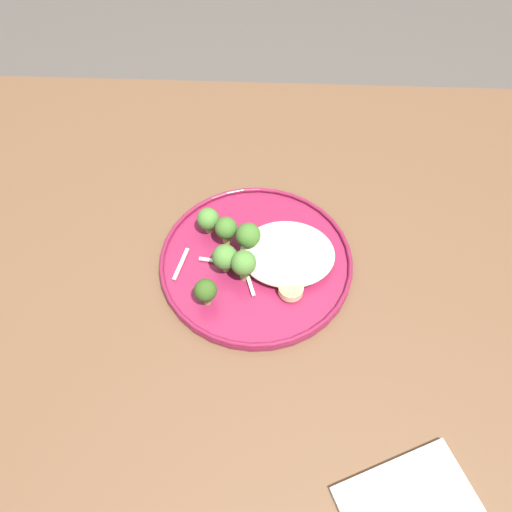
{
  "coord_description": "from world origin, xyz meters",
  "views": [
    {
      "loc": [
        -0.04,
        0.37,
        1.33
      ],
      "look_at": [
        -0.02,
        -0.04,
        0.76
      ],
      "focal_mm": 33.33,
      "sensor_mm": 36.0,
      "label": 1
    }
  ],
  "objects": [
    {
      "name": "ground",
      "position": [
        0.0,
        0.0,
        0.0
      ],
      "size": [
        6.0,
        6.0,
        0.0
      ],
      "primitive_type": "plane",
      "color": "#47423D"
    },
    {
      "name": "wooden_dining_table",
      "position": [
        0.0,
        0.0,
        0.66
      ],
      "size": [
        1.4,
        1.0,
        0.74
      ],
      "color": "brown",
      "rests_on": "ground"
    },
    {
      "name": "dinner_plate",
      "position": [
        -0.02,
        -0.04,
        0.75
      ],
      "size": [
        0.29,
        0.29,
        0.02
      ],
      "color": "maroon",
      "rests_on": "wooden_dining_table"
    },
    {
      "name": "noodle_bed",
      "position": [
        -0.07,
        -0.04,
        0.77
      ],
      "size": [
        0.14,
        0.12,
        0.03
      ],
      "color": "beige",
      "rests_on": "dinner_plate"
    },
    {
      "name": "seared_scallop_center_golden",
      "position": [
        -0.06,
        -0.04,
        0.76
      ],
      "size": [
        0.03,
        0.03,
        0.01
      ],
      "color": "#DBB77A",
      "rests_on": "dinner_plate"
    },
    {
      "name": "seared_scallop_half_hidden",
      "position": [
        -0.07,
        0.02,
        0.76
      ],
      "size": [
        0.04,
        0.04,
        0.02
      ],
      "color": "#E5C689",
      "rests_on": "dinner_plate"
    },
    {
      "name": "seared_scallop_left_edge",
      "position": [
        -0.05,
        -0.08,
        0.76
      ],
      "size": [
        0.03,
        0.03,
        0.02
      ],
      "color": "beige",
      "rests_on": "dinner_plate"
    },
    {
      "name": "seared_scallop_large_seared",
      "position": [
        -0.12,
        -0.06,
        0.76
      ],
      "size": [
        0.03,
        0.03,
        0.02
      ],
      "color": "#E5C689",
      "rests_on": "dinner_plate"
    },
    {
      "name": "seared_scallop_front_small",
      "position": [
        -0.07,
        -0.07,
        0.76
      ],
      "size": [
        0.03,
        0.03,
        0.01
      ],
      "color": "beige",
      "rests_on": "dinner_plate"
    },
    {
      "name": "seared_scallop_right_edge",
      "position": [
        -0.01,
        -0.07,
        0.76
      ],
      "size": [
        0.03,
        0.03,
        0.01
      ],
      "color": "beige",
      "rests_on": "dinner_plate"
    },
    {
      "name": "broccoli_floret_rear_charred",
      "position": [
        0.02,
        -0.02,
        0.78
      ],
      "size": [
        0.04,
        0.04,
        0.05
      ],
      "color": "#7A994C",
      "rests_on": "dinner_plate"
    },
    {
      "name": "broccoli_floret_left_leaning",
      "position": [
        0.02,
        -0.07,
        0.78
      ],
      "size": [
        0.03,
        0.03,
        0.05
      ],
      "color": "#89A356",
      "rests_on": "dinner_plate"
    },
    {
      "name": "broccoli_floret_split_head",
      "position": [
        -0.01,
        -0.01,
        0.78
      ],
      "size": [
        0.04,
        0.04,
        0.05
      ],
      "color": "#7A994C",
      "rests_on": "dinner_plate"
    },
    {
      "name": "broccoli_floret_beside_noodles",
      "position": [
        0.05,
        -0.09,
        0.78
      ],
      "size": [
        0.03,
        0.03,
        0.05
      ],
      "color": "#7A994C",
      "rests_on": "dinner_plate"
    },
    {
      "name": "broccoli_floret_near_rim",
      "position": [
        -0.01,
        -0.05,
        0.79
      ],
      "size": [
        0.04,
        0.04,
        0.06
      ],
      "color": "#7A994C",
      "rests_on": "dinner_plate"
    },
    {
      "name": "broccoli_floret_small_sprig",
      "position": [
        0.04,
        0.04,
        0.78
      ],
      "size": [
        0.03,
        0.03,
        0.05
      ],
      "color": "#7A994C",
      "rests_on": "dinner_plate"
    },
    {
      "name": "onion_sliver_short_strip",
      "position": [
        0.04,
        -0.03,
        0.75
      ],
      "size": [
        0.05,
        0.01,
        0.0
      ],
      "primitive_type": "cube",
      "rotation": [
        0.0,
        0.0,
        3.02
      ],
      "color": "silver",
      "rests_on": "dinner_plate"
    },
    {
      "name": "onion_sliver_long_sliver",
      "position": [
        -0.01,
        0.0,
        0.75
      ],
      "size": [
        0.02,
        0.05,
        0.0
      ],
      "primitive_type": "cube",
      "rotation": [
        0.0,
        0.0,
        1.88
      ],
      "color": "silver",
      "rests_on": "dinner_plate"
    },
    {
      "name": "onion_sliver_curled_piece",
      "position": [
        0.0,
        -0.03,
        0.75
      ],
      "size": [
        0.05,
        0.01,
        0.0
      ],
      "primitive_type": "cube",
      "rotation": [
        0.0,
        0.0,
        6.13
      ],
      "color": "silver",
      "rests_on": "dinner_plate"
    },
    {
      "name": "onion_sliver_pale_crescent",
      "position": [
        0.09,
        -0.02,
        0.75
      ],
      "size": [
        0.02,
        0.06,
        0.0
      ],
      "primitive_type": "cube",
      "rotation": [
        0.0,
        0.0,
        1.35
      ],
      "color": "silver",
      "rests_on": "dinner_plate"
    },
    {
      "name": "folded_napkin",
      "position": [
        -0.2,
        0.28,
        0.74
      ],
      "size": [
        0.17,
        0.14,
        0.01
      ],
      "primitive_type": "cube",
      "rotation": [
        0.0,
        0.0,
        0.41
      ],
      "color": "silver",
      "rests_on": "wooden_dining_table"
    }
  ]
}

